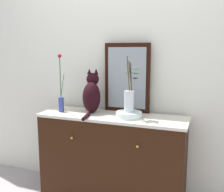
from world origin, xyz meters
The scene contains 7 objects.
wall_back centered at (0.00, 0.29, 1.30)m, with size 4.40×0.08×2.60m, color silver.
sideboard centered at (0.00, 0.00, 0.42)m, with size 1.38×0.44×0.84m.
mirror_leaning centered at (0.08, 0.19, 1.17)m, with size 0.45×0.03×0.66m.
cat_sitting centered at (-0.22, 0.04, 1.02)m, with size 0.21×0.44×0.42m.
vase_slim_green centered at (-0.51, -0.04, 0.98)m, with size 0.07×0.05×0.56m.
bowl_porcelain centered at (0.17, -0.02, 0.87)m, with size 0.23×0.23×0.05m, color white.
vase_glass_clear centered at (0.17, -0.02, 1.02)m, with size 0.15×0.12×0.49m.
Camera 1 is at (0.82, -2.19, 1.43)m, focal length 41.87 mm.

